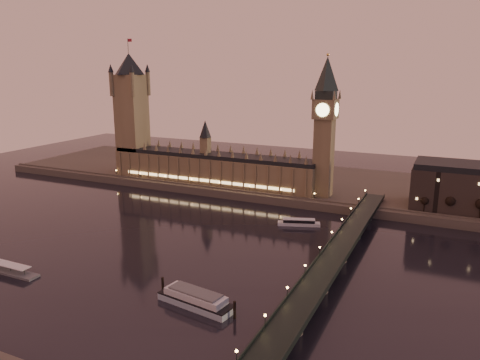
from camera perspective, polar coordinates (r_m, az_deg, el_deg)
name	(u,v)px	position (r m, az deg, el deg)	size (l,w,h in m)	color
ground	(174,246)	(275.88, -8.05, -7.95)	(700.00, 700.00, 0.00)	black
far_embankment	(308,183)	(406.92, 8.32, -0.39)	(560.00, 130.00, 6.00)	#423D35
palace_of_westminster	(212,164)	(389.27, -3.43, 1.91)	(180.00, 26.62, 52.00)	brown
victoria_tower	(131,107)	(426.59, -13.10, 8.61)	(31.68, 31.68, 118.00)	brown
big_ben	(325,119)	(348.03, 10.34, 7.36)	(17.68, 17.68, 104.00)	brown
westminster_bridge	(330,265)	(239.48, 10.93, -10.10)	(13.20, 260.00, 15.30)	black
bare_tree_0	(425,200)	(334.40, 21.68, -2.32)	(5.57, 5.57, 11.32)	black
bare_tree_1	(452,203)	(334.07, 24.43, -2.60)	(5.57, 5.57, 11.32)	black
bare_tree_2	(480,206)	(334.53, 27.18, -2.87)	(5.57, 5.57, 11.32)	black
cruise_boat_a	(299,222)	(308.64, 7.19, -5.16)	(27.87, 14.59, 4.39)	silver
moored_barge	(196,299)	(209.52, -5.43, -14.25)	(40.76, 15.42, 7.56)	#9CB4C7
pontoon_pier	(5,269)	(268.63, -26.74, -9.70)	(41.18, 6.86, 10.98)	#595B5E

